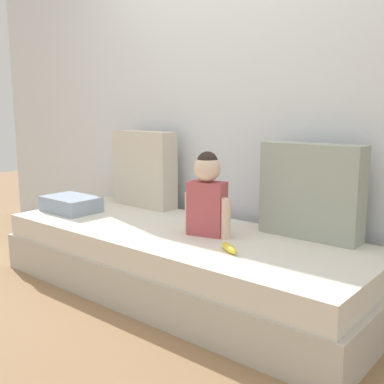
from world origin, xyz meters
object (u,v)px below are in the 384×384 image
Objects in this scene: throw_pillow_right at (311,191)px; toddler at (207,193)px; throw_pillow_left at (145,169)px; folded_blanket at (71,204)px; couch at (181,261)px; banana at (229,248)px.

throw_pillow_right reaches higher than toddler.
throw_pillow_right is (1.36, 0.00, -0.01)m from throw_pillow_left.
throw_pillow_left is 0.60m from folded_blanket.
couch is at bearing -151.80° from throw_pillow_right.
folded_blanket is (-1.63, -0.48, -0.22)m from throw_pillow_right.
throw_pillow_left is at bearing 180.00° from throw_pillow_right.
toddler is 0.42m from banana.
throw_pillow_right is 1.47× the size of folded_blanket.
toddler is at bearing -145.54° from throw_pillow_right.
throw_pillow_right is 3.47× the size of banana.
couch is 0.49m from toddler.
throw_pillow_right reaches higher than couch.
couch is at bearing -28.20° from throw_pillow_left.
throw_pillow_right is (0.68, 0.36, 0.47)m from couch.
couch is 0.91m from throw_pillow_left.
throw_pillow_left is at bearing 155.70° from banana.
throw_pillow_right is 1.71m from folded_blanket.
toddler is 1.24× the size of folded_blanket.
throw_pillow_left is (-0.68, 0.36, 0.48)m from couch.
banana is at bearing -1.74° from folded_blanket.
couch is 0.99m from folded_blanket.
couch is 6.17× the size of folded_blanket.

